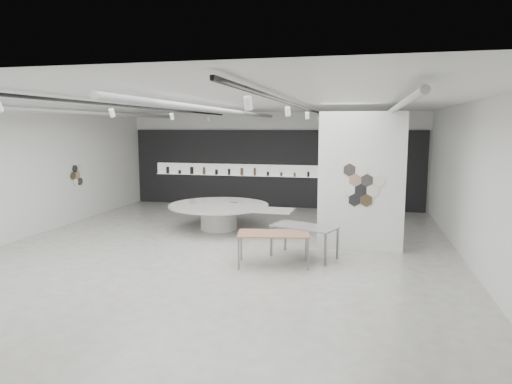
% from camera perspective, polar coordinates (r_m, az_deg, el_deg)
% --- Properties ---
extents(room, '(12.02, 14.02, 3.82)m').
position_cam_1_polar(room, '(11.70, -4.89, 2.54)').
color(room, beige).
rests_on(room, ground).
extents(back_wall_display, '(11.80, 0.27, 3.10)m').
position_cam_1_polar(back_wall_display, '(18.44, 1.88, 2.91)').
color(back_wall_display, black).
rests_on(back_wall_display, ground).
extents(partition_column, '(2.20, 0.38, 3.60)m').
position_cam_1_polar(partition_column, '(12.15, 13.00, 1.26)').
color(partition_column, white).
rests_on(partition_column, ground).
extents(display_island, '(4.07, 3.26, 0.81)m').
position_cam_1_polar(display_island, '(14.40, -4.45, -2.66)').
color(display_island, white).
rests_on(display_island, ground).
extents(sample_table_wood, '(1.77, 1.11, 0.77)m').
position_cam_1_polar(sample_table_wood, '(10.63, 2.20, -5.44)').
color(sample_table_wood, '#A27153').
rests_on(sample_table_wood, ground).
extents(sample_table_stone, '(1.73, 1.28, 0.80)m').
position_cam_1_polar(sample_table_stone, '(11.28, 6.05, -4.57)').
color(sample_table_stone, gray).
rests_on(sample_table_stone, ground).
extents(kitchen_counter, '(1.54, 0.66, 1.19)m').
position_cam_1_polar(kitchen_counter, '(17.79, 12.89, -1.08)').
color(kitchen_counter, white).
rests_on(kitchen_counter, ground).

